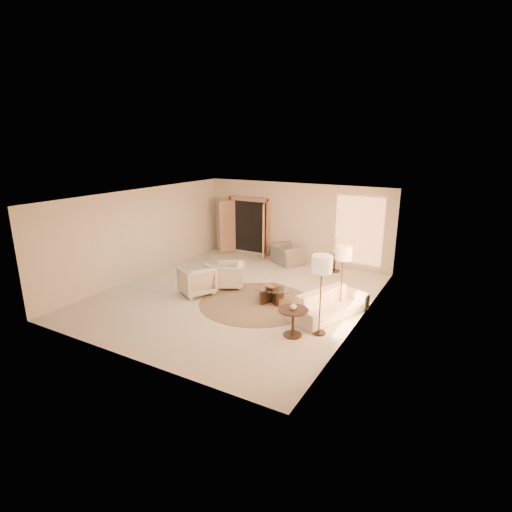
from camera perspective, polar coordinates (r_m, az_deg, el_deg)
The scene contains 18 objects.
room at distance 11.00m, azimuth -2.84°, elevation 1.27°, with size 7.04×8.04×2.83m.
windows_right at distance 9.78m, azimuth 14.84°, elevation -1.47°, with size 0.10×6.40×2.40m, color #F49B61, non-canonical shape.
window_back_corner at distance 13.67m, azimuth 14.46°, elevation 3.51°, with size 1.70×0.10×2.40m, color #F49B61, non-canonical shape.
curtains_right at distance 10.64m, azimuth 15.84°, elevation -0.40°, with size 0.06×5.20×2.60m, color beige, non-canonical shape.
french_doors at distance 15.21m, azimuth -1.18°, elevation 4.18°, with size 1.95×0.66×2.16m.
area_rug at distance 10.87m, azimuth 0.06°, elevation -6.66°, with size 3.09×3.09×0.01m, color #453625.
sofa at distance 10.15m, azimuth 10.53°, elevation -6.77°, with size 2.15×0.84×0.63m, color beige.
armchair_left at distance 11.88m, azimuth -3.81°, elevation -2.56°, with size 0.81×0.75×0.83m, color beige.
armchair_right at distance 11.45m, azimuth -8.49°, elevation -3.27°, with size 0.87×0.81×0.89m, color beige.
accent_chair at distance 14.15m, azimuth 4.44°, elevation 0.69°, with size 1.05×0.68×0.92m, color gray.
coffee_table at distance 10.85m, azimuth 2.29°, elevation -5.32°, with size 1.31×1.31×0.40m.
end_table at distance 9.00m, azimuth 5.31°, elevation -8.76°, with size 0.68×0.68×0.64m.
side_table at distance 13.56m, azimuth 11.15°, elevation -0.70°, with size 0.51×0.51×0.60m.
floor_lamp_near at distance 10.17m, azimuth 12.36°, elevation 0.03°, with size 0.42×0.42×1.72m.
floor_lamp_far at distance 8.76m, azimuth 9.39°, elevation -1.67°, with size 0.45×0.45×1.85m.
bowl at distance 10.78m, azimuth 2.30°, elevation -4.35°, with size 0.39×0.39×0.09m, color brown.
end_vase at distance 8.89m, azimuth 5.35°, elevation -7.15°, with size 0.15×0.15×0.16m, color white.
side_vase at distance 13.47m, azimuth 11.23°, elevation 0.70°, with size 0.21×0.21×0.22m, color white.
Camera 1 is at (5.72, -8.97, 4.21)m, focal length 28.00 mm.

